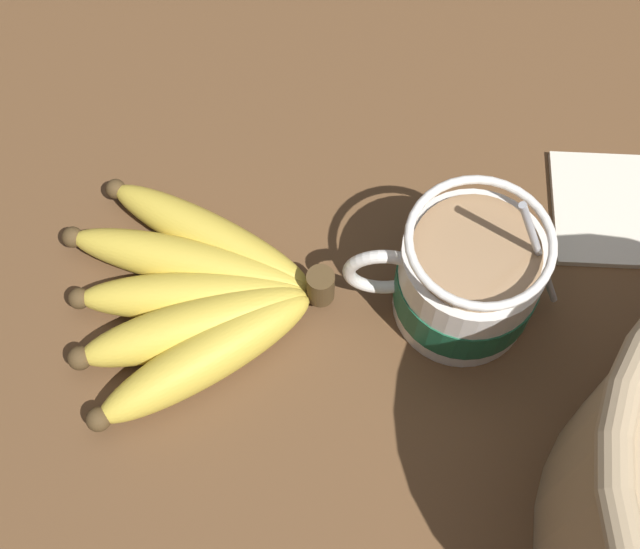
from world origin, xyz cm
name	(u,v)px	position (x,y,z in cm)	size (l,w,h in cm)	color
table	(328,332)	(0.00, 0.00, 1.39)	(138.64, 138.64, 2.78)	brown
coffee_mug	(461,279)	(-9.06, -1.94, 7.10)	(15.40, 9.89, 14.53)	white
banana_bunch	(193,297)	(9.60, -1.04, 4.58)	(20.14, 21.02, 4.25)	#4C381E
napkin	(640,210)	(-23.58, -10.18, 3.08)	(14.07, 9.96, 0.60)	beige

